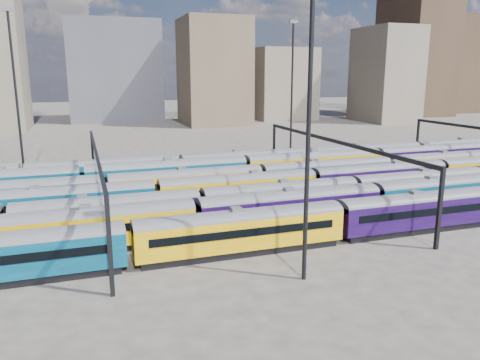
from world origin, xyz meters
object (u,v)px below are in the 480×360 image
object	(u,v)px
rake_0	(241,227)
rake_1	(195,214)
mast_2	(309,107)
rake_2	(200,202)

from	to	relation	value
rake_0	rake_1	size ratio (longest dim) A/B	0.81
mast_2	rake_1	bearing A→B (deg)	117.12
rake_0	rake_2	world-z (taller)	rake_0
rake_1	mast_2	size ratio (longest dim) A/B	4.88
rake_0	rake_2	bearing A→B (deg)	98.08
rake_1	mast_2	world-z (taller)	mast_2
rake_2	mast_2	world-z (taller)	mast_2
rake_1	mast_2	distance (m)	17.58
rake_0	rake_1	world-z (taller)	rake_1
rake_0	rake_2	size ratio (longest dim) A/B	0.87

